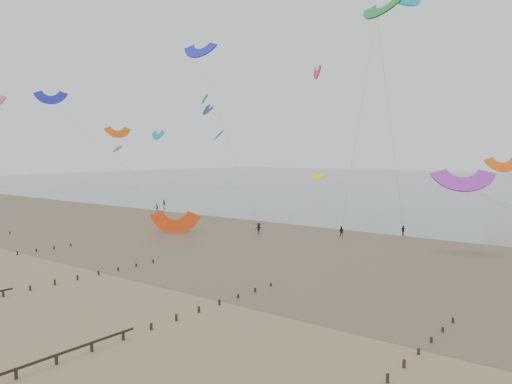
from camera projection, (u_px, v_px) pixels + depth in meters
ground at (45, 277)px, 54.74m from camera, size 500.00×500.00×0.00m
sea_and_shore at (223, 233)px, 84.43m from camera, size 500.00×665.00×0.03m
kitesurfer_lead at (157, 207)px, 116.87m from camera, size 0.60×0.40×1.64m
kitesurfers at (459, 239)px, 74.23m from camera, size 127.94×23.74×1.90m
grounded_kite at (175, 232)px, 85.97m from camera, size 9.28×8.62×4.09m
kites_airborne at (310, 123)px, 138.93m from camera, size 242.92×104.95×43.74m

